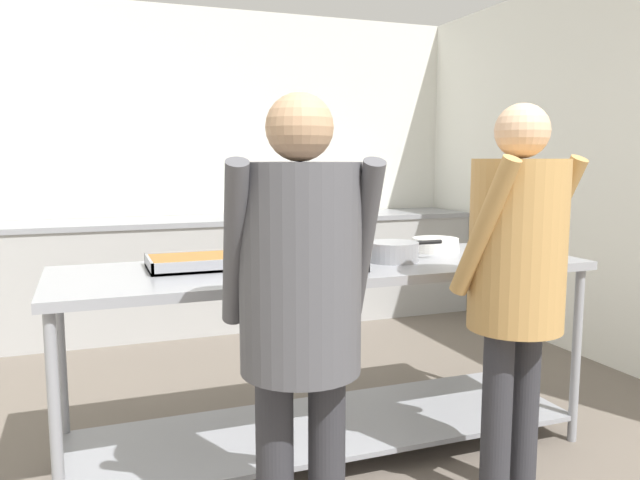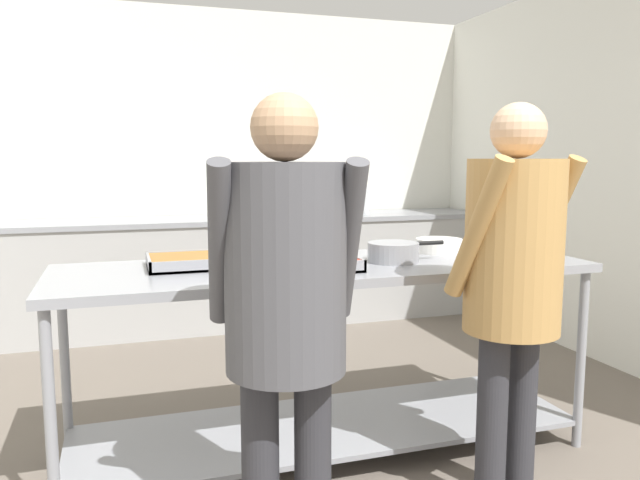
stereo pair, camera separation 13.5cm
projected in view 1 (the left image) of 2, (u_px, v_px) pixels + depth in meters
wall_rear at (210, 166)px, 5.41m from camera, size 4.56×0.06×2.65m
wall_right at (600, 168)px, 4.22m from camera, size 0.06×4.38×2.65m
back_counter at (221, 272)px, 5.18m from camera, size 4.40×0.65×0.91m
serving_counter at (327, 326)px, 2.92m from camera, size 2.45×0.77×0.91m
serving_tray_roast at (202, 262)px, 2.79m from camera, size 0.47×0.32×0.05m
serving_tray_vegetables at (317, 264)px, 2.73m from camera, size 0.38×0.28×0.05m
sauce_pan at (393, 251)px, 2.95m from camera, size 0.38×0.24×0.09m
plate_stack at (435, 245)px, 3.26m from camera, size 0.25×0.25×0.07m
guest_serving_left at (517, 264)px, 2.43m from camera, size 0.52×0.40×1.60m
guest_serving_right at (300, 293)px, 1.96m from camera, size 0.51×0.38×1.59m
water_bottle at (352, 198)px, 5.46m from camera, size 0.06×0.06×0.30m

